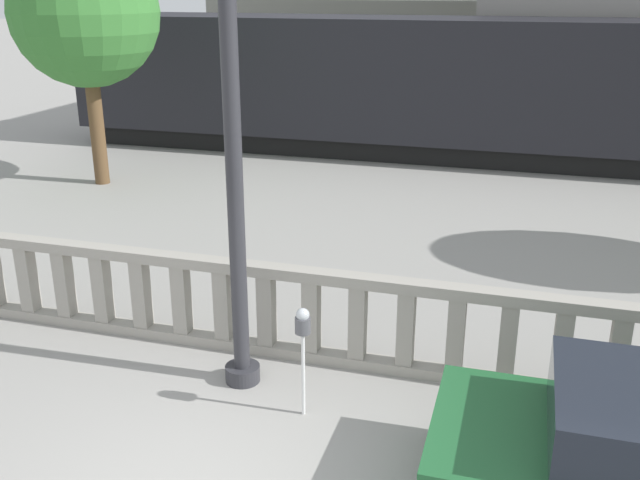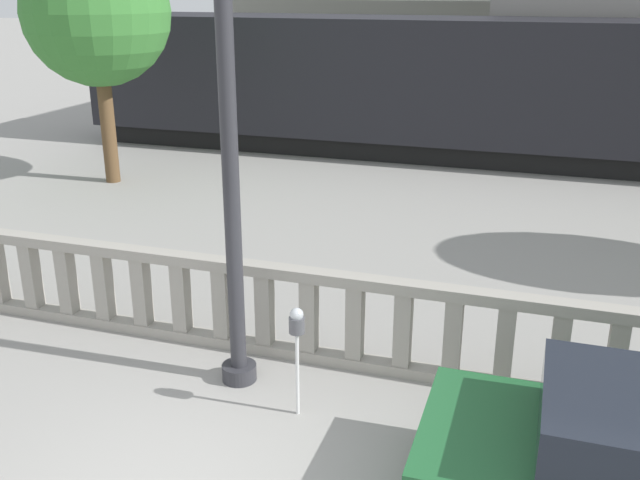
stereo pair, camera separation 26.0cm
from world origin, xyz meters
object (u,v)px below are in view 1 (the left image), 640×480
Objects in this scene: parking_meter at (303,330)px; train_far at (593,56)px; lamppost at (230,72)px; train_near at (590,91)px; tree_right at (85,13)px.

train_far is at bearing 79.34° from parking_meter.
lamppost reaches higher than train_far.
parking_meter is at bearing -26.89° from lamppost.
lamppost is at bearing 153.11° from parking_meter.
parking_meter is at bearing -105.02° from train_near.
train_far is (4.98, 21.08, -1.61)m from lamppost.
train_near is at bearing 70.65° from lamppost.
parking_meter is (0.92, -0.47, -2.62)m from lamppost.
train_near is 12.42m from tree_right.
tree_right reaches higher than parking_meter.
lamppost is 13.50m from train_near.
lamppost reaches higher than parking_meter.
tree_right is (-7.61, 7.94, 2.86)m from parking_meter.
parking_meter is 0.23× the size of tree_right.
lamppost is 2.82m from parking_meter.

